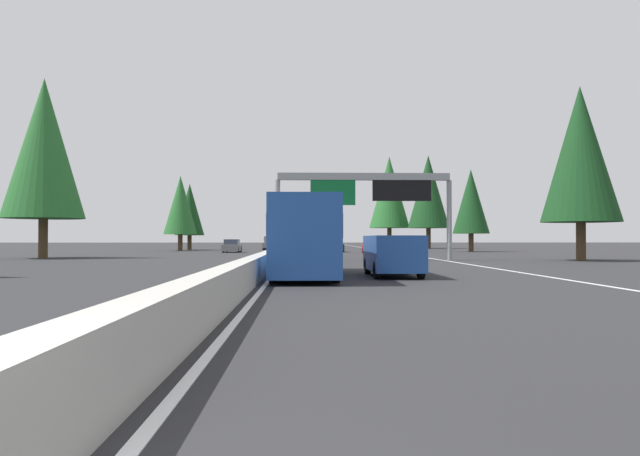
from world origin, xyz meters
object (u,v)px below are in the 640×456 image
(sign_gantry_overhead, at_px, (366,191))
(pickup_near_center, at_px, (304,241))
(box_truck_far_center, at_px, (305,238))
(conifer_left_far, at_px, (190,210))
(conifer_right_far, at_px, (428,192))
(conifer_right_distant, at_px, (389,192))
(conifer_right_near, at_px, (580,154))
(conifer_left_mid, at_px, (180,205))
(minivan_far_left, at_px, (392,253))
(oncoming_near, at_px, (232,246))
(oncoming_far, at_px, (271,243))
(sedan_mid_left, at_px, (335,246))
(conifer_left_near, at_px, (44,148))
(sedan_near_right, at_px, (372,247))
(conifer_right_mid, at_px, (471,202))
(bus_mid_center, at_px, (304,235))

(sign_gantry_overhead, distance_m, pickup_near_center, 87.78)
(box_truck_far_center, relative_size, conifer_left_far, 0.94)
(conifer_right_far, xyz_separation_m, conifer_right_distant, (4.90, 5.36, 0.28))
(conifer_right_near, relative_size, conifer_left_mid, 1.30)
(box_truck_far_center, xyz_separation_m, conifer_right_far, (-23.90, -19.01, 7.18))
(minivan_far_left, bearing_deg, conifer_right_distant, -8.19)
(oncoming_near, height_order, oncoming_far, oncoming_far)
(box_truck_far_center, xyz_separation_m, sedan_mid_left, (-46.60, -3.37, -0.93))
(conifer_left_near, distance_m, conifer_left_mid, 28.71)
(oncoming_near, xyz_separation_m, oncoming_far, (15.88, -3.50, 0.23))
(sedan_near_right, xyz_separation_m, conifer_right_mid, (6.45, -12.48, 5.24))
(sedan_mid_left, height_order, oncoming_far, oncoming_far)
(oncoming_near, xyz_separation_m, conifer_right_distant, (29.31, -21.99, 8.39))
(conifer_right_near, relative_size, conifer_right_distant, 0.83)
(conifer_right_distant, relative_size, conifer_left_near, 1.04)
(bus_mid_center, bearing_deg, box_truck_far_center, -0.20)
(pickup_near_center, height_order, oncoming_near, pickup_near_center)
(oncoming_far, relative_size, conifer_right_far, 0.39)
(oncoming_far, distance_m, conifer_right_far, 26.53)
(conifer_right_near, relative_size, conifer_left_near, 0.87)
(pickup_near_center, distance_m, conifer_left_near, 85.11)
(sedan_near_right, height_order, conifer_right_near, conifer_right_near)
(box_truck_far_center, xyz_separation_m, conifer_right_near, (-73.78, -19.27, 5.94))
(pickup_near_center, height_order, conifer_right_mid, conifer_right_mid)
(minivan_far_left, height_order, conifer_right_far, conifer_right_far)
(sedan_near_right, bearing_deg, conifer_left_mid, 61.11)
(box_truck_far_center, bearing_deg, conifer_left_near, 162.73)
(conifer_left_near, bearing_deg, pickup_near_center, -14.16)
(bus_mid_center, xyz_separation_m, sedan_mid_left, (43.50, -3.68, -1.03))
(sign_gantry_overhead, xyz_separation_m, conifer_left_mid, (33.50, 20.11, 0.82))
(oncoming_near, distance_m, conifer_right_mid, 28.43)
(sedan_mid_left, distance_m, conifer_left_far, 23.91)
(oncoming_near, relative_size, conifer_left_far, 0.49)
(oncoming_near, xyz_separation_m, conifer_right_far, (24.40, -27.35, 8.11))
(sedan_near_right, distance_m, sedan_mid_left, 6.54)
(conifer_right_near, bearing_deg, oncoming_near, 47.30)
(conifer_right_far, bearing_deg, conifer_right_near, -179.70)
(sedan_mid_left, bearing_deg, pickup_near_center, 3.39)
(pickup_near_center, xyz_separation_m, sedan_mid_left, (-61.29, -3.63, -0.23))
(sedan_near_right, bearing_deg, conifer_right_distant, -11.41)
(sign_gantry_overhead, height_order, conifer_right_mid, conifer_right_mid)
(sedan_near_right, relative_size, oncoming_far, 0.79)
(minivan_far_left, relative_size, conifer_left_near, 0.35)
(oncoming_far, bearing_deg, conifer_left_mid, -57.96)
(conifer_left_near, bearing_deg, conifer_right_distant, -35.54)
(bus_mid_center, distance_m, conifer_right_distant, 72.84)
(minivan_far_left, bearing_deg, conifer_right_mid, -19.71)
(minivan_far_left, bearing_deg, oncoming_far, 8.03)
(pickup_near_center, distance_m, oncoming_near, 63.50)
(minivan_far_left, height_order, sedan_mid_left, minivan_far_left)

